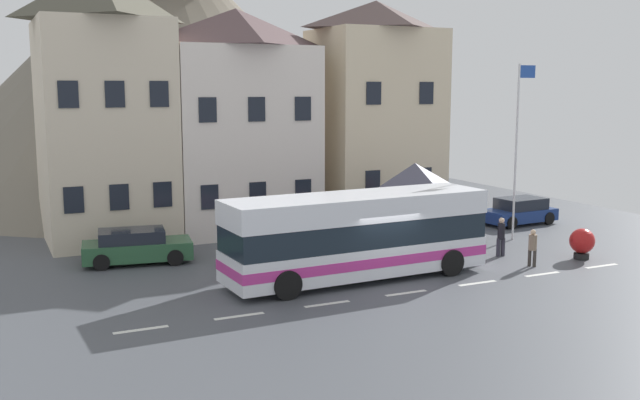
% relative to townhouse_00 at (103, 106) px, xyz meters
% --- Properties ---
extents(ground_plane, '(40.00, 60.00, 0.07)m').
position_rel_townhouse_00_xyz_m(ground_plane, '(7.70, -12.20, -6.15)').
color(ground_plane, '#4B4F55').
extents(townhouse_00, '(5.52, 6.46, 12.25)m').
position_rel_townhouse_00_xyz_m(townhouse_00, '(0.00, 0.00, 0.00)').
color(townhouse_00, beige).
rests_on(townhouse_00, ground_plane).
extents(townhouse_01, '(6.84, 5.43, 10.68)m').
position_rel_townhouse_00_xyz_m(townhouse_01, '(6.22, -0.52, -0.79)').
color(townhouse_01, silver).
rests_on(townhouse_01, ground_plane).
extents(townhouse_02, '(6.05, 5.09, 11.38)m').
position_rel_townhouse_00_xyz_m(townhouse_02, '(13.76, -0.69, -0.43)').
color(townhouse_02, beige).
rests_on(townhouse_02, ground_plane).
extents(hilltop_castle, '(35.11, 35.11, 25.26)m').
position_rel_townhouse_00_xyz_m(hilltop_castle, '(6.56, 15.99, 3.20)').
color(hilltop_castle, slate).
rests_on(hilltop_castle, ground_plane).
extents(transit_bus, '(10.06, 3.04, 3.13)m').
position_rel_townhouse_00_xyz_m(transit_bus, '(7.04, -11.41, -4.54)').
color(transit_bus, white).
rests_on(transit_bus, ground_plane).
extents(bus_shelter, '(3.60, 3.60, 3.74)m').
position_rel_townhouse_00_xyz_m(bus_shelter, '(11.74, -7.85, -3.07)').
color(bus_shelter, '#473D33').
rests_on(bus_shelter, ground_plane).
extents(parked_car_00, '(4.46, 2.42, 1.36)m').
position_rel_townhouse_00_xyz_m(parked_car_00, '(0.19, -5.51, -5.45)').
color(parked_car_00, '#2B5A38').
rests_on(parked_car_00, ground_plane).
extents(parked_car_01, '(4.00, 2.22, 1.34)m').
position_rel_townhouse_00_xyz_m(parked_car_01, '(19.72, -5.28, -5.47)').
color(parked_car_01, navy).
rests_on(parked_car_01, ground_plane).
extents(parked_car_02, '(4.54, 2.03, 1.36)m').
position_rel_townhouse_00_xyz_m(parked_car_02, '(13.82, -5.37, -5.46)').
color(parked_car_02, navy).
rests_on(parked_car_02, ground_plane).
extents(pedestrian_00, '(0.38, 0.30, 1.63)m').
position_rel_townhouse_00_xyz_m(pedestrian_00, '(14.19, -10.71, -5.28)').
color(pedestrian_00, '#2D2D38').
rests_on(pedestrian_00, ground_plane).
extents(pedestrian_01, '(0.30, 0.32, 1.53)m').
position_rel_townhouse_00_xyz_m(pedestrian_01, '(11.27, -8.92, -5.25)').
color(pedestrian_01, '#2D2D38').
rests_on(pedestrian_01, ground_plane).
extents(pedestrian_02, '(0.32, 0.32, 1.48)m').
position_rel_townhouse_00_xyz_m(pedestrian_02, '(14.15, -12.67, -5.28)').
color(pedestrian_02, '#38332D').
rests_on(pedestrian_02, ground_plane).
extents(public_bench, '(1.50, 0.48, 0.87)m').
position_rel_townhouse_00_xyz_m(public_bench, '(10.11, -5.92, -5.66)').
color(public_bench, '#473828').
rests_on(public_bench, ground_plane).
extents(flagpole, '(0.95, 0.10, 8.01)m').
position_rel_townhouse_00_xyz_m(flagpole, '(16.92, -8.28, -1.54)').
color(flagpole, silver).
rests_on(flagpole, ground_plane).
extents(harbour_buoy, '(1.02, 1.02, 1.27)m').
position_rel_townhouse_00_xyz_m(harbour_buoy, '(16.85, -12.54, -5.42)').
color(harbour_buoy, black).
rests_on(harbour_buoy, ground_plane).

